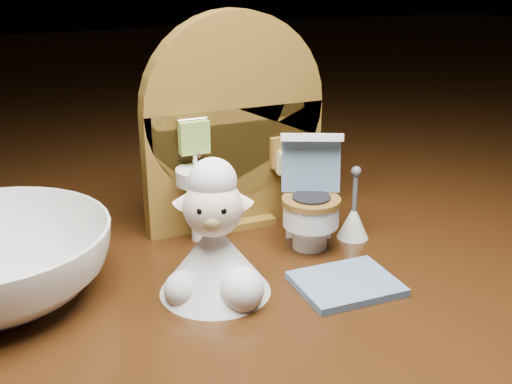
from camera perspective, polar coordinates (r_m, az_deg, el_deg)
backdrop_panel at (r=0.45m, az=-2.02°, el=5.10°), size 0.13×0.05×0.15m
toy_toilet at (r=0.43m, az=4.84°, el=-1.07°), size 0.05×0.05×0.08m
bath_mat at (r=0.39m, az=8.01°, el=-8.08°), size 0.06×0.05×0.00m
toilet_brush at (r=0.44m, az=8.66°, el=-2.40°), size 0.02×0.02×0.05m
plush_lamb at (r=0.37m, az=-3.69°, el=-4.99°), size 0.06×0.07×0.08m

